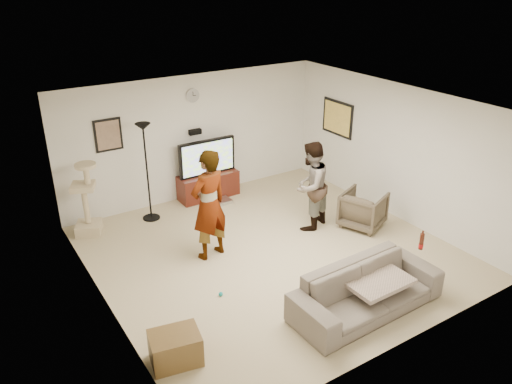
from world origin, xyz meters
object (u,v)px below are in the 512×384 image
cat_tree (85,199)px  person_right (310,186)px  armchair (363,210)px  tv_stand (208,185)px  person_left (209,205)px  floor_lamp (147,173)px  beer_bottle (422,242)px  sofa (367,290)px  tv (207,157)px  side_table (175,348)px

cat_tree → person_right: 3.96m
person_right → armchair: (0.84, -0.50, -0.48)m
tv_stand → person_left: size_ratio=0.67×
armchair → person_left: bearing=55.6°
person_left → armchair: bearing=155.6°
floor_lamp → cat_tree: floor_lamp is taller
person_left → person_right: size_ratio=1.13×
beer_bottle → tv_stand: bearing=103.9°
cat_tree → sofa: 5.02m
tv → floor_lamp: (-1.37, -0.27, 0.05)m
sofa → beer_bottle: (1.02, 0.00, 0.45)m
side_table → tv: bearing=57.5°
armchair → side_table: 4.54m
person_left → armchair: 2.94m
person_right → side_table: bearing=5.4°
person_right → side_table: size_ratio=2.73×
person_right → cat_tree: bearing=-51.7°
cat_tree → person_right: size_ratio=0.82×
floor_lamp → beer_bottle: size_ratio=7.43×
person_left → cat_tree: bearing=-63.8°
armchair → side_table: armchair is taller
cat_tree → person_right: (3.46, -1.92, 0.14)m
person_left → person_right: 1.98m
cat_tree → beer_bottle: cat_tree is taller
floor_lamp → person_right: (2.31, -1.87, -0.12)m
sofa → beer_bottle: 1.11m
tv → beer_bottle: size_ratio=4.84×
sofa → armchair: bearing=46.2°
sofa → armchair: (1.69, 1.85, 0.01)m
tv_stand → person_right: (0.94, -2.14, 0.55)m
person_right → beer_bottle: 2.36m
person_left → person_right: (1.98, -0.08, -0.11)m
tv → side_table: size_ratio=2.03×
tv → cat_tree: bearing=-175.1°
floor_lamp → beer_bottle: (2.48, -4.22, -0.16)m
tv_stand → person_right: person_right is taller
person_left → tv_stand: bearing=-129.4°
floor_lamp → armchair: 3.99m
tv → sofa: bearing=-88.8°
tv_stand → floor_lamp: bearing=-168.8°
tv → side_table: 4.79m
tv_stand → sofa: bearing=-88.8°
tv → person_right: person_right is taller
beer_bottle → side_table: bearing=172.3°
tv_stand → armchair: 3.19m
person_left → side_table: 2.56m
person_left → floor_lamp: bearing=-92.2°
beer_bottle → armchair: (0.67, 1.85, -0.44)m
cat_tree → side_table: (-0.03, -3.78, -0.47)m
person_left → beer_bottle: person_left is taller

